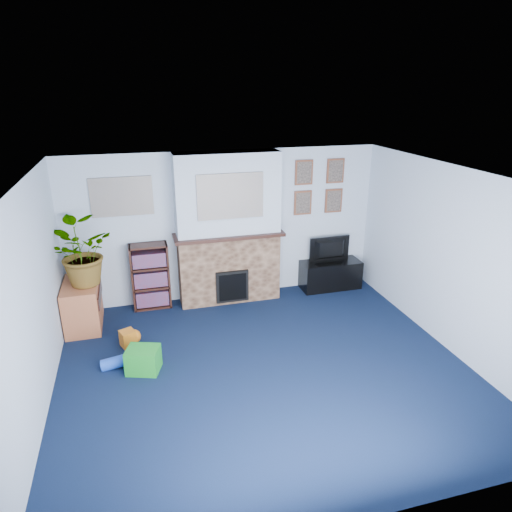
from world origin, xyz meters
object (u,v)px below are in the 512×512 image
object	(u,v)px
tv_stand	(330,275)
sideboard	(83,304)
television	(331,250)
bookshelf	(151,278)

from	to	relation	value
tv_stand	sideboard	xyz separation A→B (m)	(-4.02, -0.28, 0.12)
tv_stand	television	world-z (taller)	television
television	sideboard	size ratio (longest dim) A/B	0.84
bookshelf	tv_stand	bearing A→B (deg)	-1.45
tv_stand	sideboard	world-z (taller)	sideboard
television	sideboard	distance (m)	4.05
television	bookshelf	distance (m)	3.03
sideboard	tv_stand	bearing A→B (deg)	3.98
bookshelf	television	bearing A→B (deg)	-1.07
tv_stand	bookshelf	bearing A→B (deg)	178.55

